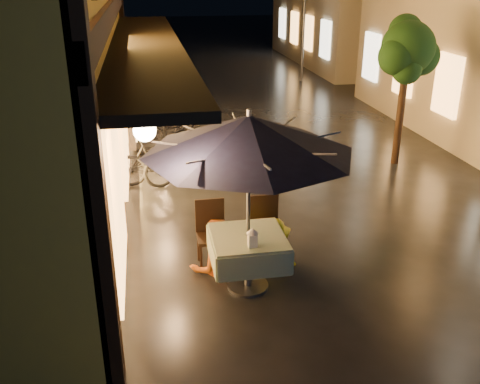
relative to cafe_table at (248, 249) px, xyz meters
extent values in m
plane|color=black|center=(1.77, -0.15, -0.59)|extent=(90.00, 90.00, 0.00)
cube|color=black|center=(-1.70, 3.85, 2.71)|extent=(0.12, 11.00, 0.35)
cube|color=black|center=(-1.13, 3.85, 2.16)|extent=(1.20, 10.50, 0.12)
cube|color=#F59F49|center=(-1.67, 0.35, 0.81)|extent=(0.10, 2.20, 2.40)
cube|color=#F59F49|center=(-1.67, 3.85, 0.81)|extent=(0.10, 2.20, 2.40)
cube|color=#F59F49|center=(-1.67, 7.35, 0.81)|extent=(0.10, 2.20, 2.40)
cube|color=#F59F49|center=(5.72, 5.25, 0.91)|extent=(0.10, 1.00, 1.40)
cube|color=#F59F49|center=(5.72, 7.45, 0.91)|extent=(0.10, 1.00, 1.40)
cube|color=#F59F49|center=(5.72, 9.65, 0.91)|extent=(0.10, 1.00, 1.40)
cube|color=#F59F49|center=(5.72, 14.05, 0.91)|extent=(0.10, 1.00, 1.40)
cube|color=#F59F49|center=(5.72, 16.25, 0.91)|extent=(0.10, 1.00, 1.40)
cube|color=#F59F49|center=(5.72, 18.45, 0.91)|extent=(0.10, 1.00, 1.40)
cube|color=#F59F49|center=(5.72, 20.65, 0.91)|extent=(0.10, 1.00, 1.40)
cylinder|color=black|center=(4.17, 4.35, 0.51)|extent=(0.16, 0.16, 2.20)
sphere|color=black|center=(4.17, 4.35, 1.91)|extent=(1.10, 1.10, 1.10)
sphere|color=black|center=(4.52, 4.45, 1.71)|extent=(0.80, 0.80, 0.80)
sphere|color=black|center=(3.87, 4.20, 1.76)|extent=(0.76, 0.76, 0.76)
sphere|color=black|center=(4.22, 4.65, 2.21)|extent=(0.70, 0.70, 0.70)
sphere|color=black|center=(4.07, 4.10, 1.51)|extent=(0.60, 0.60, 0.60)
cylinder|color=#59595E|center=(4.77, 13.85, 1.41)|extent=(0.12, 0.12, 4.00)
cylinder|color=#59595E|center=(0.00, 0.00, -0.23)|extent=(0.10, 0.10, 0.72)
cylinder|color=#59595E|center=(0.00, 0.00, -0.57)|extent=(0.56, 0.56, 0.04)
cube|color=#366341|center=(0.00, 0.00, 0.16)|extent=(0.95, 0.95, 0.06)
cube|color=#366341|center=(0.48, 0.00, 0.00)|extent=(0.04, 0.95, 0.33)
cube|color=#366341|center=(-0.47, 0.00, 0.00)|extent=(0.04, 0.95, 0.33)
cube|color=#366341|center=(0.00, 0.47, 0.00)|extent=(0.95, 0.04, 0.33)
cube|color=#366341|center=(0.00, -0.48, 0.00)|extent=(0.95, 0.04, 0.33)
cylinder|color=#59595E|center=(0.00, 0.00, 0.56)|extent=(0.05, 0.05, 2.30)
cone|color=black|center=(0.00, 0.00, 1.56)|extent=(2.66, 2.66, 0.48)
cylinder|color=#59595E|center=(0.00, 0.00, 1.81)|extent=(0.06, 0.06, 0.12)
cube|color=black|center=(-0.40, 0.65, -0.14)|extent=(0.42, 0.42, 0.05)
cube|color=black|center=(-0.40, 0.84, 0.11)|extent=(0.42, 0.04, 0.55)
cylinder|color=black|center=(-0.58, 0.47, -0.37)|extent=(0.04, 0.04, 0.43)
cylinder|color=black|center=(-0.22, 0.47, -0.37)|extent=(0.04, 0.04, 0.43)
cylinder|color=black|center=(-0.58, 0.83, -0.37)|extent=(0.04, 0.04, 0.43)
cylinder|color=black|center=(-0.22, 0.83, -0.37)|extent=(0.04, 0.04, 0.43)
cube|color=black|center=(0.40, 0.65, -0.14)|extent=(0.42, 0.42, 0.05)
cube|color=black|center=(0.40, 0.84, 0.11)|extent=(0.42, 0.04, 0.55)
cylinder|color=black|center=(0.22, 0.47, -0.37)|extent=(0.04, 0.04, 0.43)
cylinder|color=black|center=(0.58, 0.47, -0.37)|extent=(0.04, 0.04, 0.43)
cylinder|color=black|center=(0.22, 0.83, -0.37)|extent=(0.04, 0.04, 0.43)
cylinder|color=black|center=(0.58, 0.83, -0.37)|extent=(0.04, 0.04, 0.43)
cube|color=white|center=(0.00, -0.29, 0.28)|extent=(0.11, 0.11, 0.18)
cube|color=#FFD88C|center=(0.00, -0.29, 0.27)|extent=(0.07, 0.07, 0.12)
cone|color=white|center=(0.00, -0.29, 0.41)|extent=(0.16, 0.16, 0.07)
imported|color=orange|center=(-0.37, 0.54, 0.17)|extent=(0.82, 0.69, 1.51)
imported|color=yellow|center=(0.45, 0.52, 0.12)|extent=(0.94, 0.58, 1.41)
imported|color=black|center=(-0.43, 3.91, -0.11)|extent=(1.90, 0.86, 0.96)
imported|color=black|center=(-1.06, 4.00, -0.08)|extent=(1.70, 0.55, 1.01)
imported|color=black|center=(-0.71, 5.94, -0.11)|extent=(1.84, 0.76, 0.94)
imported|color=black|center=(-1.02, 6.73, -0.04)|extent=(1.89, 1.13, 1.09)
imported|color=black|center=(-0.82, 7.91, -0.09)|extent=(1.98, 1.15, 0.98)
camera|label=1|loc=(-1.20, -6.09, 3.41)|focal=40.00mm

